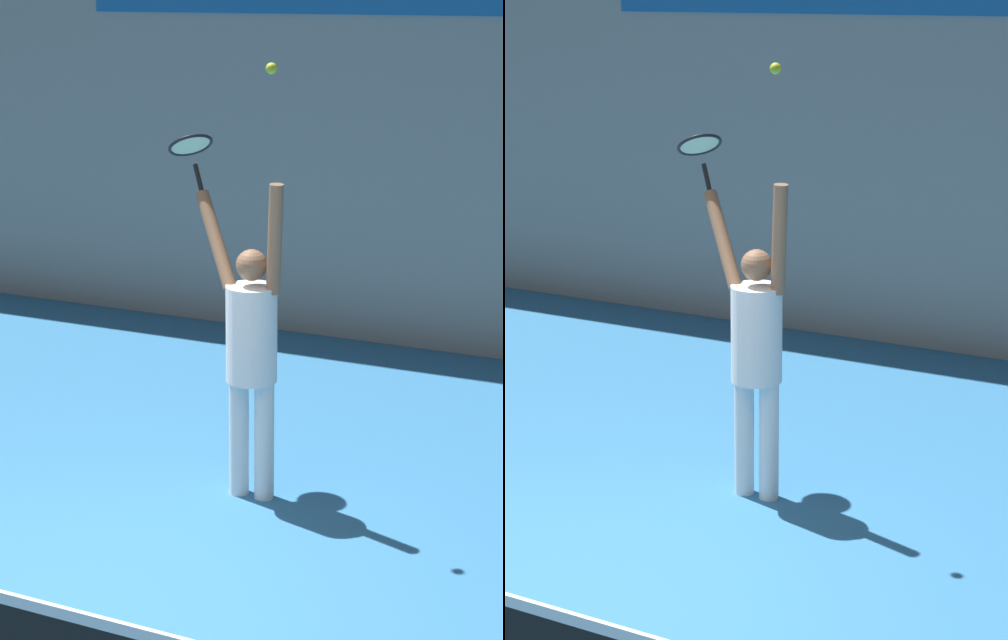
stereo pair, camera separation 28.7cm
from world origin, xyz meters
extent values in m
plane|color=teal|center=(0.00, 0.00, 0.00)|extent=(18.00, 18.00, 0.00)
cube|color=gray|center=(0.00, 5.43, 2.50)|extent=(18.00, 0.10, 5.00)
cylinder|color=white|center=(0.08, 1.82, 0.40)|extent=(0.13, 0.13, 0.81)
cylinder|color=white|center=(0.26, 1.82, 0.40)|extent=(0.13, 0.13, 0.81)
cylinder|color=white|center=(0.17, 1.82, 1.12)|extent=(0.33, 0.33, 0.63)
sphere|color=brown|center=(0.17, 1.82, 1.57)|extent=(0.20, 0.20, 0.20)
cylinder|color=brown|center=(0.33, 1.80, 1.75)|extent=(0.16, 0.15, 0.70)
cylinder|color=brown|center=(-0.15, 1.95, 1.68)|extent=(0.45, 0.39, 0.60)
cylinder|color=black|center=(-0.36, 2.13, 2.03)|extent=(0.13, 0.11, 0.19)
torus|color=black|center=(-0.46, 2.21, 2.24)|extent=(0.40, 0.41, 0.19)
cylinder|color=beige|center=(-0.46, 2.21, 2.24)|extent=(0.34, 0.34, 0.15)
sphere|color=#CCDB2D|center=(0.33, 1.75, 2.79)|extent=(0.07, 0.07, 0.07)
camera|label=1|loc=(3.13, -4.59, 3.28)|focal=65.00mm
camera|label=2|loc=(3.39, -4.46, 3.28)|focal=65.00mm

